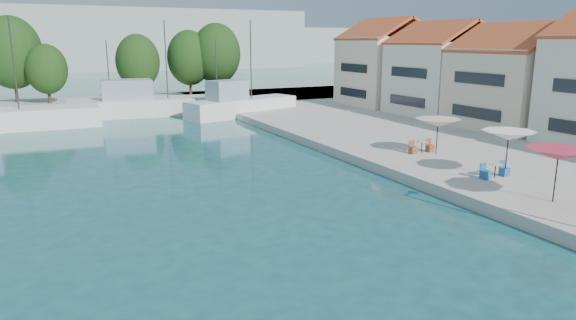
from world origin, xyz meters
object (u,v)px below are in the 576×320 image
umbrella_cream (438,123)px  trawler_03 (148,105)px  umbrella_pink (558,154)px  trawler_04 (240,106)px  umbrella_white (509,135)px

umbrella_cream → trawler_03: bearing=112.3°
umbrella_pink → umbrella_cream: 10.33m
trawler_03 → trawler_04: 9.78m
trawler_03 → trawler_04: same height
trawler_03 → umbrella_cream: 32.76m
trawler_04 → umbrella_cream: (3.92, -25.46, 1.58)m
umbrella_cream → umbrella_pink: bearing=-101.8°
umbrella_white → umbrella_cream: 6.09m
trawler_03 → umbrella_pink: 41.71m
trawler_03 → umbrella_cream: trawler_03 is taller
umbrella_white → umbrella_cream: (0.62, 6.05, -0.22)m
trawler_04 → umbrella_pink: size_ratio=4.44×
umbrella_pink → umbrella_white: size_ratio=1.04×
trawler_03 → umbrella_white: bearing=-66.8°
trawler_03 → umbrella_cream: size_ratio=5.85×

